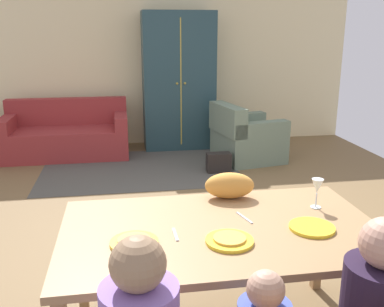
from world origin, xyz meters
TOP-DOWN VIEW (x-y plane):
  - ground_plane at (0.00, 0.47)m, footprint 6.43×6.13m
  - back_wall at (0.00, 3.58)m, footprint 6.43×0.10m
  - dining_table at (-0.05, -1.44)m, footprint 1.77×1.05m
  - plate_near_man at (-0.54, -1.56)m, footprint 0.25×0.25m
  - pizza_near_man at (-0.54, -1.56)m, footprint 0.17×0.17m
  - plate_near_child at (-0.05, -1.62)m, footprint 0.25×0.25m
  - pizza_near_child at (-0.05, -1.62)m, footprint 0.17×0.17m
  - plate_near_woman at (0.44, -1.54)m, footprint 0.25×0.25m
  - wine_glass at (0.59, -1.26)m, footprint 0.07×0.07m
  - fork at (-0.32, -1.49)m, footprint 0.02×0.15m
  - knife at (0.11, -1.34)m, footprint 0.06×0.17m
  - cat at (0.10, -1.01)m, footprint 0.34×0.20m
  - area_rug at (-0.36, 2.09)m, footprint 2.60×1.80m
  - couch at (-1.39, 2.95)m, footprint 1.79×0.86m
  - armchair at (1.17, 2.28)m, footprint 1.01×1.00m
  - armoire at (0.33, 3.19)m, footprint 1.10×0.59m
  - handbag at (0.67, 1.79)m, footprint 0.32×0.16m

SIDE VIEW (x-z plane):
  - ground_plane at x=0.00m, z-range -0.02..0.00m
  - area_rug at x=-0.36m, z-range 0.00..0.01m
  - handbag at x=0.67m, z-range 0.00..0.26m
  - couch at x=-1.39m, z-range -0.11..0.71m
  - armchair at x=1.17m, z-range -0.09..0.73m
  - dining_table at x=-0.05m, z-range 0.31..1.07m
  - fork at x=-0.32m, z-range 0.76..0.77m
  - knife at x=0.11m, z-range 0.76..0.77m
  - plate_near_man at x=-0.54m, z-range 0.76..0.78m
  - plate_near_child at x=-0.05m, z-range 0.76..0.78m
  - plate_near_woman at x=0.44m, z-range 0.76..0.78m
  - pizza_near_man at x=-0.54m, z-range 0.78..0.79m
  - pizza_near_child at x=-0.05m, z-range 0.78..0.79m
  - cat at x=0.10m, z-range 0.76..0.93m
  - wine_glass at x=0.59m, z-range 0.80..0.99m
  - armoire at x=0.33m, z-range 0.00..2.10m
  - back_wall at x=0.00m, z-range 0.00..2.70m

